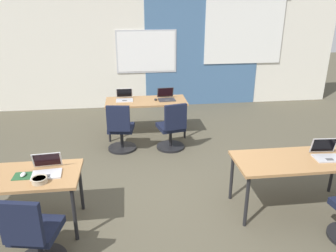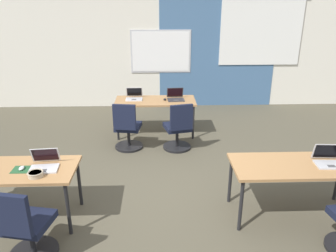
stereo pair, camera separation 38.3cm
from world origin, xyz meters
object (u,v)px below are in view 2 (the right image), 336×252
Objects in this scene: laptop_near_left_inner at (44,164)px; laptop_far_left at (134,97)px; laptop_far_right at (176,97)px; chair_far_left at (127,130)px; desk_near_right at (297,169)px; laptop_near_right_end at (328,160)px; chair_far_right at (178,130)px; snack_bowl at (35,174)px; mouse_near_left_inner at (21,168)px; chair_near_left_inner at (26,230)px; desk_near_left at (9,173)px; desk_far_center at (155,103)px; mouse_far_right at (165,99)px.

laptop_near_left_inner is 3.01m from laptop_far_left.
laptop_far_right is 1.26m from chair_far_left.
desk_near_right is 4.59× the size of laptop_near_right_end.
chair_far_right reaches higher than snack_bowl.
mouse_near_left_inner is 0.11× the size of chair_near_left_inner.
laptop_near_left_inner is (0.42, 0.02, 0.11)m from desk_near_left.
mouse_near_left_inner is 3.14m from laptop_far_left.
desk_far_center is 3.08m from laptop_near_left_inner.
desk_far_center is 0.94m from chair_far_right.
chair_far_left is at bearing -144.15° from laptop_far_right.
chair_near_left_inner reaches higher than mouse_far_right.
desk_far_center is at bearing -75.60° from chair_far_right.
chair_far_left is at bearing 137.71° from desk_near_right.
laptop_near_left_inner is at bearing 179.60° from desk_near_right.
desk_near_left is 0.86m from chair_near_left_inner.
laptop_far_left reaches higher than mouse_near_left_inner.
mouse_near_left_inner is 0.28m from snack_bowl.
desk_far_center is at bearing 57.99° from desk_near_left.
chair_far_left reaches higher than desk_near_right.
laptop_far_left reaches higher than chair_far_left.
chair_far_left is at bearing -124.55° from desk_far_center.
mouse_near_left_inner is (-3.33, -0.02, 0.08)m from desk_near_right.
mouse_far_right is 0.89m from chair_far_right.
mouse_near_left_inner is 2.37m from chair_far_left.
laptop_near_right_end reaches higher than mouse_near_left_inner.
chair_far_right is (1.76, 2.71, 0.00)m from chair_near_left_inner.
chair_far_right is 5.18× the size of snack_bowl.
chair_near_left_inner reaches higher than desk_near_left.
laptop_near_right_end is at bearing -55.05° from mouse_far_right.
chair_far_left is (0.81, 2.04, -0.39)m from laptop_near_left_inner.
laptop_near_right_end reaches higher than desk_far_center.
chair_near_left_inner is at bearing -96.53° from laptop_near_left_inner.
desk_near_right and desk_far_center have the same top height.
desk_near_left is 0.45m from snack_bowl.
chair_near_left_inner is at bearing 81.62° from chair_far_left.
desk_near_left is 15.95× the size of mouse_near_left_inner.
laptop_near_left_inner is at bearing -176.46° from laptop_near_right_end.
laptop_far_right is at bearing 53.09° from laptop_near_left_inner.
desk_near_right is 2.43m from chair_far_right.
laptop_far_left reaches higher than chair_near_left_inner.
mouse_far_right is at bearing -125.31° from chair_far_left.
laptop_near_left_inner is 1.02× the size of laptop_far_right.
chair_far_left is (-0.70, -0.73, -0.36)m from mouse_far_right.
chair_far_right is at bearing -62.39° from desk_far_center.
chair_far_right and chair_far_left have the same top height.
snack_bowl is (-0.93, -3.08, -0.01)m from laptop_far_left.
desk_far_center is at bearing 179.12° from laptop_far_right.
chair_far_right is (0.01, -0.81, -0.39)m from laptop_far_right.
snack_bowl is at bearing -117.45° from mouse_far_right.
laptop_far_left is (-2.18, 2.89, 0.11)m from desk_near_right.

